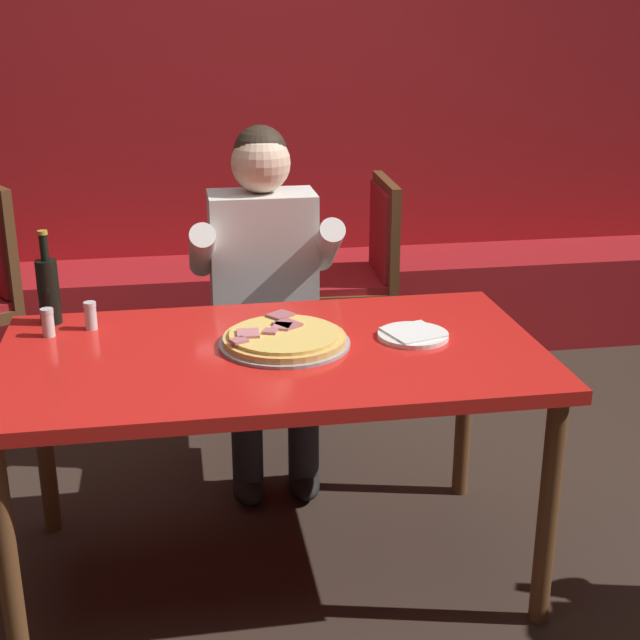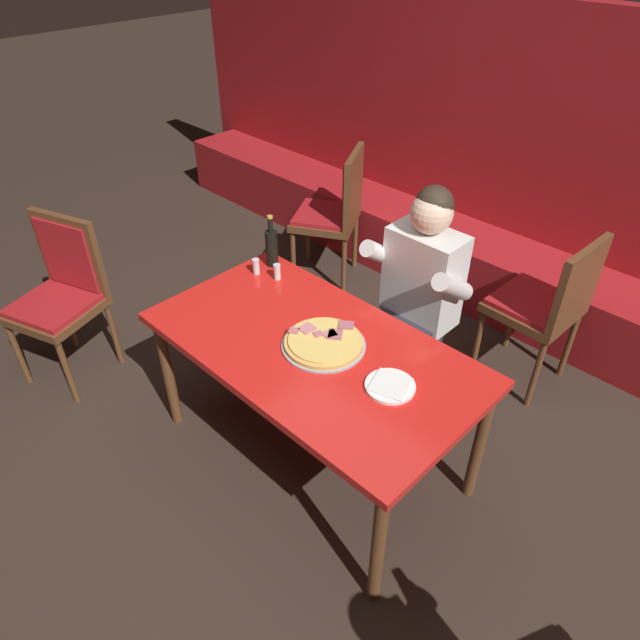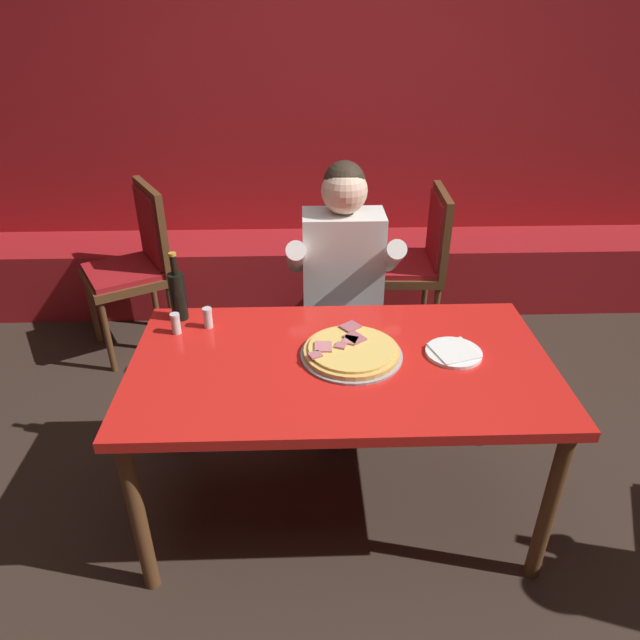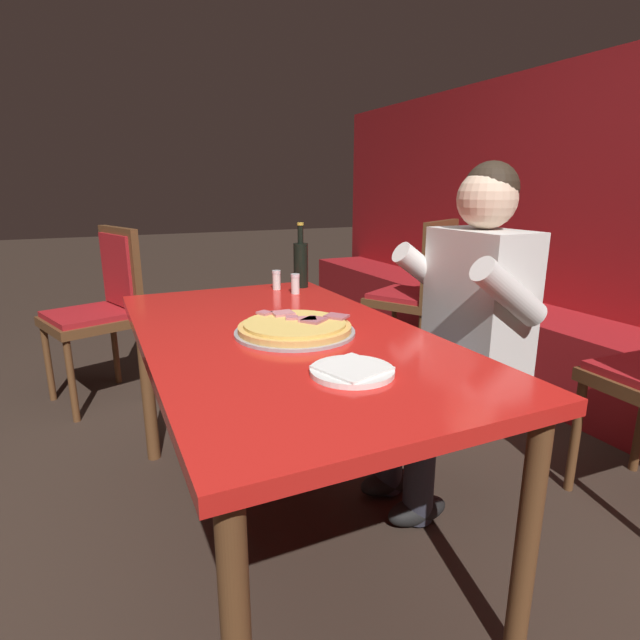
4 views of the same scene
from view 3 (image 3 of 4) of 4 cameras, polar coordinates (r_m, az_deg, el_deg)
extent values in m
plane|color=#33261E|center=(2.58, 1.80, -17.83)|extent=(24.00, 24.00, 0.00)
cube|color=#A3191E|center=(4.03, 0.10, 16.07)|extent=(6.80, 0.16, 1.90)
cube|color=#A3191E|center=(3.97, 0.25, 4.81)|extent=(6.46, 0.48, 0.46)
cylinder|color=brown|center=(2.16, -17.72, -18.34)|extent=(0.06, 0.06, 0.70)
cylinder|color=brown|center=(2.24, 21.93, -17.00)|extent=(0.06, 0.06, 0.70)
cylinder|color=brown|center=(2.68, -14.08, -6.84)|extent=(0.06, 0.06, 0.70)
cylinder|color=brown|center=(2.75, 16.55, -6.19)|extent=(0.06, 0.06, 0.70)
cube|color=red|center=(2.11, 2.11, -4.53)|extent=(1.55, 0.84, 0.04)
cylinder|color=#9E9EA3|center=(2.12, 3.15, -3.48)|extent=(0.38, 0.38, 0.01)
cylinder|color=#DBA856|center=(2.12, 3.16, -3.16)|extent=(0.36, 0.36, 0.02)
cylinder|color=#E5BC5B|center=(2.11, 3.17, -2.85)|extent=(0.32, 0.32, 0.01)
cube|color=#B76670|center=(2.11, 2.11, -2.57)|extent=(0.05, 0.05, 0.01)
cube|color=#C6757A|center=(2.10, 0.33, -2.69)|extent=(0.07, 0.07, 0.01)
cube|color=#C6757A|center=(2.14, 3.05, -2.03)|extent=(0.07, 0.07, 0.01)
cube|color=#B76670|center=(2.05, -0.48, -3.51)|extent=(0.06, 0.05, 0.01)
cube|color=#A85B66|center=(2.22, 3.05, -0.66)|extent=(0.09, 0.09, 0.01)
cube|color=#A85B66|center=(2.15, 3.50, -1.80)|extent=(0.09, 0.10, 0.01)
cylinder|color=white|center=(2.18, 13.22, -3.21)|extent=(0.21, 0.21, 0.01)
cube|color=white|center=(2.18, 13.25, -2.99)|extent=(0.19, 0.19, 0.01)
cylinder|color=black|center=(2.39, -14.01, 2.29)|extent=(0.07, 0.07, 0.20)
cylinder|color=black|center=(2.33, -14.43, 5.34)|extent=(0.03, 0.03, 0.08)
cylinder|color=#B29933|center=(2.31, -14.57, 6.38)|extent=(0.03, 0.03, 0.01)
cylinder|color=silver|center=(2.31, -14.21, -0.49)|extent=(0.04, 0.04, 0.07)
cylinder|color=silver|center=(2.32, -14.17, -0.80)|extent=(0.03, 0.03, 0.04)
cylinder|color=silver|center=(2.29, -14.34, 0.43)|extent=(0.04, 0.04, 0.01)
cylinder|color=silver|center=(2.33, -11.14, 0.07)|extent=(0.04, 0.04, 0.07)
cylinder|color=#516B33|center=(2.33, -11.11, -0.24)|extent=(0.03, 0.03, 0.04)
cylinder|color=silver|center=(2.31, -11.25, 1.00)|extent=(0.04, 0.04, 0.01)
ellipsoid|color=black|center=(2.88, 0.38, -10.55)|extent=(0.11, 0.24, 0.09)
ellipsoid|color=black|center=(2.89, 4.41, -10.43)|extent=(0.11, 0.24, 0.09)
cylinder|color=#282833|center=(2.76, 0.39, -7.62)|extent=(0.11, 0.11, 0.43)
cylinder|color=#282833|center=(2.78, 4.56, -7.52)|extent=(0.11, 0.11, 0.43)
cube|color=#282833|center=(2.69, 2.46, -1.54)|extent=(0.34, 0.40, 0.12)
cube|color=silver|center=(2.74, 2.29, 5.47)|extent=(0.38, 0.22, 0.52)
cylinder|color=silver|center=(2.63, -2.38, 6.28)|extent=(0.09, 0.30, 0.25)
cylinder|color=silver|center=(2.66, 7.20, 6.36)|extent=(0.09, 0.30, 0.25)
sphere|color=beige|center=(2.61, 2.45, 12.79)|extent=(0.21, 0.21, 0.21)
sphere|color=#2D2319|center=(2.62, 2.44, 13.62)|extent=(0.19, 0.19, 0.19)
cylinder|color=brown|center=(3.77, -21.74, 0.98)|extent=(0.04, 0.04, 0.45)
cylinder|color=brown|center=(3.43, -20.45, -1.62)|extent=(0.04, 0.04, 0.45)
cylinder|color=brown|center=(3.82, -16.26, 2.43)|extent=(0.04, 0.04, 0.45)
cylinder|color=brown|center=(3.50, -14.47, 0.00)|extent=(0.04, 0.04, 0.45)
cube|color=brown|center=(3.52, -18.88, 4.07)|extent=(0.60, 0.60, 0.05)
cube|color=#A3191E|center=(3.50, -18.99, 4.66)|extent=(0.55, 0.55, 0.03)
cube|color=brown|center=(3.45, -16.40, 8.92)|extent=(0.25, 0.40, 0.49)
cube|color=#A3191E|center=(3.45, -16.80, 8.82)|extent=(0.20, 0.33, 0.41)
cylinder|color=brown|center=(3.67, 4.56, 2.63)|extent=(0.04, 0.04, 0.47)
cylinder|color=brown|center=(3.34, 4.95, -0.35)|extent=(0.04, 0.04, 0.47)
cylinder|color=brown|center=(3.72, 10.42, 2.57)|extent=(0.04, 0.04, 0.47)
cylinder|color=brown|center=(3.39, 11.36, -0.38)|extent=(0.04, 0.04, 0.47)
cube|color=brown|center=(3.41, 8.13, 5.02)|extent=(0.46, 0.46, 0.05)
cube|color=#A3191E|center=(3.39, 8.17, 5.64)|extent=(0.42, 0.42, 0.03)
cube|color=brown|center=(3.35, 11.86, 8.82)|extent=(0.06, 0.44, 0.45)
cube|color=#A3191E|center=(3.34, 11.44, 8.83)|extent=(0.04, 0.36, 0.38)
camera|label=1|loc=(0.67, -166.07, -50.29)|focal=50.00mm
camera|label=2|loc=(1.64, 85.82, 21.17)|focal=32.00mm
camera|label=4|loc=(2.11, 46.55, -0.01)|focal=28.00mm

